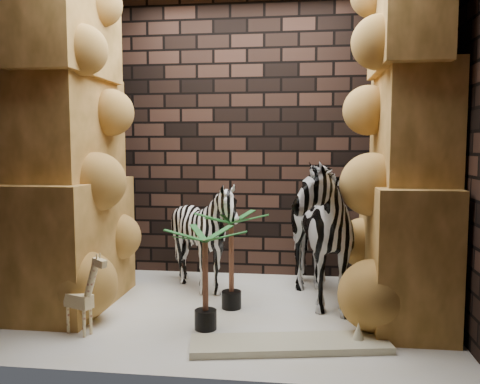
# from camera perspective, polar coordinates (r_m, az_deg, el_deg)

# --- Properties ---
(floor) EXTENTS (3.50, 3.50, 0.00)m
(floor) POSITION_cam_1_polar(r_m,az_deg,el_deg) (4.38, -1.15, -13.38)
(floor) COLOR white
(floor) RESTS_ON ground
(wall_back) EXTENTS (3.50, 0.00, 3.50)m
(wall_back) POSITION_cam_1_polar(r_m,az_deg,el_deg) (5.39, 0.80, 6.34)
(wall_back) COLOR black
(wall_back) RESTS_ON ground
(wall_front) EXTENTS (3.50, 0.00, 3.50)m
(wall_front) POSITION_cam_1_polar(r_m,az_deg,el_deg) (2.92, -4.87, 7.18)
(wall_front) COLOR black
(wall_front) RESTS_ON ground
(wall_left) EXTENTS (0.00, 3.00, 3.00)m
(wall_left) POSITION_cam_1_polar(r_m,az_deg,el_deg) (4.74, -22.75, 6.07)
(wall_left) COLOR black
(wall_left) RESTS_ON ground
(wall_right) EXTENTS (0.00, 3.00, 3.00)m
(wall_right) POSITION_cam_1_polar(r_m,az_deg,el_deg) (4.26, 22.94, 6.19)
(wall_right) COLOR black
(wall_right) RESTS_ON ground
(rock_pillar_left) EXTENTS (0.68, 1.30, 3.00)m
(rock_pillar_left) POSITION_cam_1_polar(r_m,az_deg,el_deg) (4.57, -18.93, 6.24)
(rock_pillar_left) COLOR #E3A754
(rock_pillar_left) RESTS_ON floor
(rock_pillar_right) EXTENTS (0.58, 1.25, 3.00)m
(rock_pillar_right) POSITION_cam_1_polar(r_m,az_deg,el_deg) (4.18, 18.56, 6.36)
(rock_pillar_right) COLOR #E3A754
(rock_pillar_right) RESTS_ON floor
(zebra_right) EXTENTS (1.05, 1.44, 1.52)m
(zebra_right) POSITION_cam_1_polar(r_m,az_deg,el_deg) (4.48, 7.66, -2.96)
(zebra_right) COLOR white
(zebra_right) RESTS_ON floor
(zebra_left) EXTENTS (0.93, 1.12, 0.97)m
(zebra_left) POSITION_cam_1_polar(r_m,az_deg,el_deg) (4.81, -4.12, -5.70)
(zebra_left) COLOR white
(zebra_left) RESTS_ON floor
(giraffe_toy) EXTENTS (0.35, 0.23, 0.65)m
(giraffe_toy) POSITION_cam_1_polar(r_m,az_deg,el_deg) (3.97, -17.94, -10.73)
(giraffe_toy) COLOR beige
(giraffe_toy) RESTS_ON floor
(palm_front) EXTENTS (0.36, 0.36, 0.85)m
(palm_front) POSITION_cam_1_polar(r_m,az_deg,el_deg) (4.33, -0.99, -7.74)
(palm_front) COLOR #124718
(palm_front) RESTS_ON floor
(palm_back) EXTENTS (0.36, 0.36, 0.79)m
(palm_back) POSITION_cam_1_polar(r_m,az_deg,el_deg) (3.86, -3.97, -9.81)
(palm_back) COLOR #124718
(palm_back) RESTS_ON floor
(surfboard) EXTENTS (1.42, 0.59, 0.05)m
(surfboard) POSITION_cam_1_polar(r_m,az_deg,el_deg) (3.65, 5.70, -16.88)
(surfboard) COLOR beige
(surfboard) RESTS_ON floor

